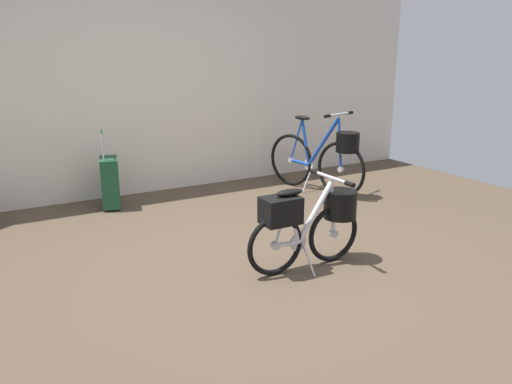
% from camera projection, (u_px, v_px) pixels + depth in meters
% --- Properties ---
extents(ground_plane, '(7.75, 7.75, 0.00)m').
position_uv_depth(ground_plane, '(256.00, 272.00, 3.79)').
color(ground_plane, brown).
extents(back_wall, '(7.75, 0.10, 2.91)m').
position_uv_depth(back_wall, '(140.00, 66.00, 5.62)').
color(back_wall, silver).
rests_on(back_wall, ground_plane).
extents(folding_bike_foreground, '(1.00, 0.53, 0.72)m').
position_uv_depth(folding_bike_foreground, '(311.00, 219.00, 3.80)').
color(folding_bike_foreground, black).
rests_on(folding_bike_foreground, ground_plane).
extents(display_bike_left, '(0.57, 1.34, 0.97)m').
position_uv_depth(display_bike_left, '(323.00, 156.00, 5.82)').
color(display_bike_left, black).
rests_on(display_bike_left, ground_plane).
extents(rolling_suitcase, '(0.26, 0.39, 0.83)m').
position_uv_depth(rolling_suitcase, '(110.00, 182.00, 5.31)').
color(rolling_suitcase, '#19472D').
rests_on(rolling_suitcase, ground_plane).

